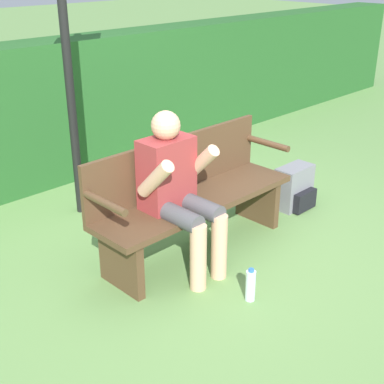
{
  "coord_description": "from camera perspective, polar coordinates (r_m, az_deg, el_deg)",
  "views": [
    {
      "loc": [
        -2.47,
        -2.45,
        2.02
      ],
      "look_at": [
        -0.15,
        -0.1,
        0.55
      ],
      "focal_mm": 50.0,
      "sensor_mm": 36.0,
      "label": 1
    }
  ],
  "objects": [
    {
      "name": "ground_plane",
      "position": [
        4.03,
        0.52,
        -6.2
      ],
      "size": [
        40.0,
        40.0,
        0.0
      ],
      "primitive_type": "plane",
      "color": "#668E4C"
    },
    {
      "name": "water_bottle",
      "position": [
        3.46,
        6.26,
        -9.86
      ],
      "size": [
        0.06,
        0.06,
        0.23
      ],
      "color": "silver",
      "rests_on": "ground"
    },
    {
      "name": "backpack",
      "position": [
        4.71,
        10.92,
        0.4
      ],
      "size": [
        0.34,
        0.25,
        0.37
      ],
      "color": "slate",
      "rests_on": "ground"
    },
    {
      "name": "hedge_back",
      "position": [
        5.28,
        -15.22,
        8.12
      ],
      "size": [
        12.0,
        0.47,
        1.32
      ],
      "color": "#235623",
      "rests_on": "ground"
    },
    {
      "name": "signpost",
      "position": [
        4.31,
        -13.17,
        14.36
      ],
      "size": [
        0.48,
        0.09,
        2.27
      ],
      "color": "black",
      "rests_on": "ground"
    },
    {
      "name": "person_seated",
      "position": [
        3.56,
        -1.58,
        0.58
      ],
      "size": [
        0.5,
        0.57,
        1.11
      ],
      "color": "#993333",
      "rests_on": "ground"
    },
    {
      "name": "park_bench",
      "position": [
        3.87,
        -0.11,
        -0.33
      ],
      "size": [
        1.64,
        0.45,
        0.84
      ],
      "color": "#513823",
      "rests_on": "ground"
    }
  ]
}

